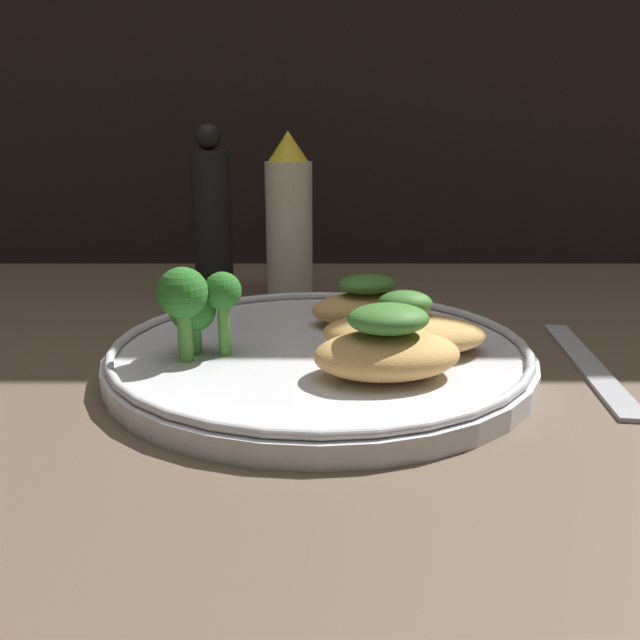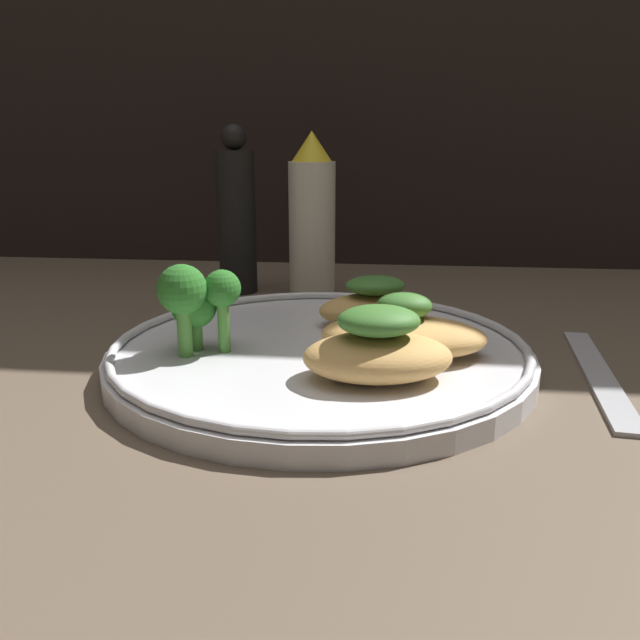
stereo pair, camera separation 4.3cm
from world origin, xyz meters
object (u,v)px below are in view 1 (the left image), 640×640
pepper_grinder (212,219)px  broccoli_bunch (195,301)px  plate (320,353)px  sauce_bottle (290,218)px

pepper_grinder → broccoli_bunch: bearing=-83.5°
plate → pepper_grinder: pepper_grinder is taller
sauce_bottle → pepper_grinder: 7.76cm
pepper_grinder → sauce_bottle: bearing=0.0°
plate → sauce_bottle: bearing=98.2°
broccoli_bunch → sauce_bottle: (5.08, 23.61, 2.57)cm
pepper_grinder → plate: bearing=-63.3°
plate → pepper_grinder: (-10.88, 21.67, 6.78)cm
plate → broccoli_bunch: 9.42cm
sauce_bottle → pepper_grinder: size_ratio=0.96×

